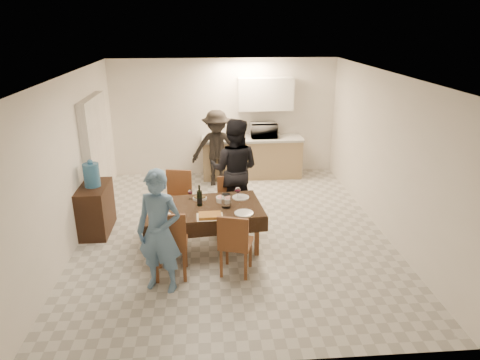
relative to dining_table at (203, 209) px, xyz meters
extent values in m
cube|color=beige|center=(0.49, 0.51, -0.66)|extent=(5.00, 6.00, 0.02)
cube|color=white|center=(0.49, 0.51, 1.94)|extent=(5.00, 6.00, 0.02)
cube|color=white|center=(0.49, 3.51, 0.64)|extent=(5.00, 0.02, 2.60)
cube|color=white|center=(0.49, -2.49, 0.64)|extent=(5.00, 0.02, 2.60)
cube|color=white|center=(-2.01, 0.51, 0.64)|extent=(0.02, 6.00, 2.60)
cube|color=white|center=(2.99, 0.51, 0.64)|extent=(0.02, 6.00, 2.60)
cube|color=silver|center=(-1.93, 1.71, 0.39)|extent=(0.15, 1.40, 2.10)
cube|color=#9E835F|center=(1.09, 3.19, -0.23)|extent=(2.20, 0.60, 0.86)
cube|color=#A9A9A4|center=(1.09, 3.19, 0.22)|extent=(2.24, 0.64, 0.05)
cube|color=white|center=(1.39, 3.33, 1.19)|extent=(1.20, 0.34, 0.70)
cube|color=black|center=(0.00, 0.00, 0.01)|extent=(1.87, 1.22, 0.04)
cube|color=brown|center=(0.00, 0.00, -0.33)|extent=(0.06, 0.06, 0.66)
cube|color=brown|center=(-0.45, -0.75, -0.16)|extent=(0.47, 0.47, 0.06)
cube|color=brown|center=(-0.45, -0.96, 0.11)|extent=(0.46, 0.05, 0.50)
cube|color=brown|center=(0.45, -0.75, -0.21)|extent=(0.53, 0.53, 0.05)
cube|color=brown|center=(0.45, -0.94, 0.05)|extent=(0.42, 0.16, 0.46)
cube|color=brown|center=(-0.45, 0.75, -0.19)|extent=(0.52, 0.52, 0.05)
cube|color=brown|center=(-0.45, 0.55, 0.07)|extent=(0.44, 0.13, 0.47)
cube|color=brown|center=(0.45, 0.75, -0.25)|extent=(0.42, 0.42, 0.05)
cube|color=brown|center=(0.45, 0.58, -0.02)|extent=(0.38, 0.07, 0.41)
cube|color=black|center=(-1.79, 0.69, -0.25)|extent=(0.44, 0.88, 0.82)
cylinder|color=teal|center=(-1.79, 0.69, 0.35)|extent=(0.26, 0.26, 0.38)
cylinder|color=white|center=(0.35, -0.05, 0.14)|extent=(0.14, 0.14, 0.21)
cube|color=#B97536|center=(0.10, -0.38, 0.06)|extent=(0.39, 0.30, 0.05)
cylinder|color=silver|center=(0.30, 0.18, 0.07)|extent=(0.19, 0.19, 0.07)
cylinder|color=silver|center=(-0.05, 0.28, 0.05)|extent=(0.20, 0.20, 0.04)
cylinder|color=silver|center=(-0.60, -0.30, 0.04)|extent=(0.28, 0.28, 0.02)
cylinder|color=silver|center=(0.60, -0.30, 0.04)|extent=(0.28, 0.28, 0.02)
cylinder|color=silver|center=(-0.60, 0.30, 0.04)|extent=(0.25, 0.25, 0.01)
cylinder|color=silver|center=(0.60, 0.30, 0.04)|extent=(0.27, 0.27, 0.02)
imported|color=white|center=(1.35, 3.19, 0.41)|extent=(0.57, 0.39, 0.32)
imported|color=#577DA5|center=(-0.55, -1.05, 0.17)|extent=(0.70, 0.57, 1.65)
imported|color=black|center=(0.55, 1.05, 0.25)|extent=(1.04, 0.90, 1.82)
imported|color=black|center=(0.29, 2.74, 0.15)|extent=(1.05, 0.60, 1.63)
camera|label=1|loc=(0.09, -5.98, 2.70)|focal=32.00mm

